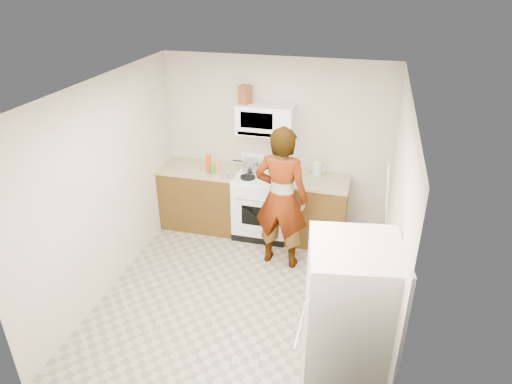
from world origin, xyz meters
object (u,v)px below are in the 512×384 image
(microwave, at_px, (266,119))
(person, at_px, (281,199))
(saucepan, at_px, (251,165))
(kettle, at_px, (317,169))
(gas_range, at_px, (263,203))
(fridge, at_px, (348,334))

(microwave, distance_m, person, 1.16)
(saucepan, bearing_deg, kettle, 6.73)
(kettle, height_order, saucepan, kettle)
(gas_range, relative_size, microwave, 1.49)
(person, relative_size, saucepan, 7.78)
(gas_range, distance_m, kettle, 0.92)
(gas_range, xyz_separation_m, microwave, (0.00, 0.13, 1.21))
(microwave, relative_size, kettle, 4.57)
(person, distance_m, kettle, 0.93)
(microwave, height_order, saucepan, microwave)
(microwave, bearing_deg, kettle, 6.08)
(gas_range, distance_m, fridge, 3.05)
(person, height_order, kettle, person)
(microwave, bearing_deg, saucepan, -170.96)
(fridge, bearing_deg, microwave, 106.98)
(gas_range, height_order, microwave, microwave)
(kettle, bearing_deg, gas_range, -146.29)
(kettle, bearing_deg, person, -92.88)
(fridge, height_order, saucepan, fridge)
(gas_range, relative_size, saucepan, 4.66)
(microwave, bearing_deg, person, -63.47)
(gas_range, distance_m, person, 0.89)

